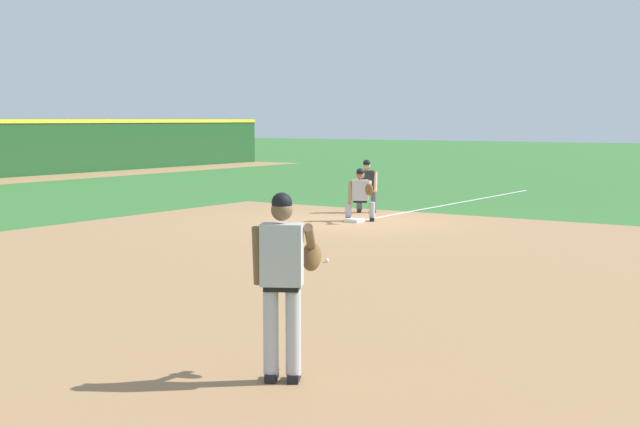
% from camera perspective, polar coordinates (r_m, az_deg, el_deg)
% --- Properties ---
extents(ground_plane, '(160.00, 160.00, 0.00)m').
position_cam_1_polar(ground_plane, '(22.26, 2.22, -0.56)').
color(ground_plane, '#336B2D').
extents(infield_dirt_patch, '(18.00, 18.00, 0.01)m').
position_cam_1_polar(infield_dirt_patch, '(15.50, 0.91, -3.43)').
color(infield_dirt_patch, '#9E754C').
rests_on(infield_dirt_patch, ground).
extents(foul_line_stripe, '(11.87, 0.10, 0.00)m').
position_cam_1_polar(foul_line_stripe, '(27.48, 8.68, 0.65)').
color(foul_line_stripe, white).
rests_on(foul_line_stripe, ground).
extents(first_base_bag, '(0.38, 0.38, 0.09)m').
position_cam_1_polar(first_base_bag, '(22.26, 2.22, -0.44)').
color(first_base_bag, white).
rests_on(first_base_bag, ground).
extents(baseball, '(0.07, 0.07, 0.07)m').
position_cam_1_polar(baseball, '(15.98, 0.46, -3.02)').
color(baseball, white).
rests_on(baseball, ground).
extents(pitcher, '(0.83, 0.58, 1.86)m').
position_cam_1_polar(pitcher, '(8.65, -2.32, -3.93)').
color(pitcher, black).
rests_on(pitcher, ground).
extents(first_baseman, '(0.83, 1.01, 1.34)m').
position_cam_1_polar(first_baseman, '(22.38, 2.63, 1.36)').
color(first_baseman, black).
rests_on(first_baseman, ground).
extents(umpire, '(0.61, 0.67, 1.46)m').
position_cam_1_polar(umpire, '(24.48, 3.00, 1.90)').
color(umpire, black).
rests_on(umpire, ground).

